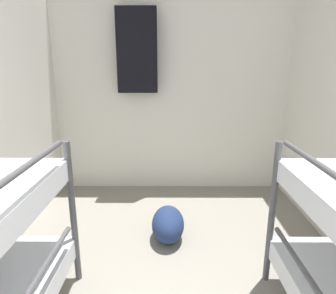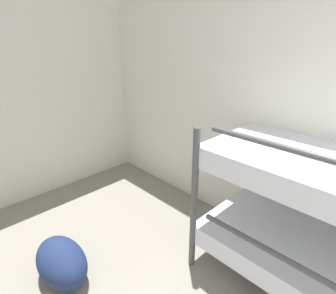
% 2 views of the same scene
% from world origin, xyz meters
% --- Properties ---
extents(wall_back, '(2.85, 0.06, 2.35)m').
position_xyz_m(wall_back, '(0.00, 4.04, 1.17)').
color(wall_back, silver).
rests_on(wall_back, ground_plane).
extents(duffel_bag, '(0.28, 0.46, 0.28)m').
position_xyz_m(duffel_bag, '(-0.03, 2.82, 0.14)').
color(duffel_bag, navy).
rests_on(duffel_bag, ground_plane).
extents(hanging_coat, '(0.44, 0.12, 0.90)m').
position_xyz_m(hanging_coat, '(-0.38, 3.89, 1.65)').
color(hanging_coat, black).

